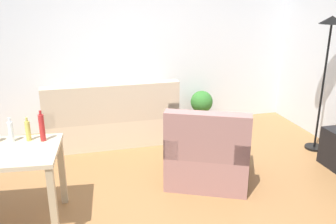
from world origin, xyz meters
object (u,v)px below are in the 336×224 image
at_px(armchair, 208,155).
at_px(bottle_squat, 28,131).
at_px(couch, 112,121).
at_px(bottle_clear, 11,131).
at_px(torchiere_lamp, 328,48).
at_px(potted_plant, 202,105).
at_px(bottle_red, 42,127).

distance_m(armchair, bottle_squat, 1.95).
bearing_deg(couch, armchair, 122.91).
bearing_deg(bottle_clear, torchiere_lamp, 8.81).
relative_size(potted_plant, bottle_squat, 2.47).
xyz_separation_m(torchiere_lamp, potted_plant, (-1.22, 1.31, -1.08)).
height_order(potted_plant, bottle_clear, bottle_clear).
height_order(torchiere_lamp, bottle_clear, torchiere_lamp).
xyz_separation_m(couch, bottle_red, (-0.79, -1.64, 0.59)).
distance_m(bottle_clear, bottle_red, 0.29).
relative_size(armchair, bottle_clear, 4.98).
relative_size(armchair, bottle_squat, 5.07).
bearing_deg(armchair, potted_plant, -82.41).
relative_size(torchiere_lamp, armchair, 1.55).
height_order(couch, torchiere_lamp, torchiere_lamp).
relative_size(torchiere_lamp, bottle_red, 6.04).
bearing_deg(armchair, couch, -32.23).
relative_size(potted_plant, bottle_red, 1.90).
distance_m(bottle_squat, bottle_red, 0.14).
relative_size(couch, potted_plant, 3.23).
bearing_deg(torchiere_lamp, bottle_clear, -171.19).
bearing_deg(potted_plant, couch, -168.18).
height_order(torchiere_lamp, bottle_squat, torchiere_lamp).
relative_size(potted_plant, armchair, 0.49).
height_order(couch, potted_plant, couch).
xyz_separation_m(potted_plant, bottle_squat, (-2.42, -1.92, 0.53)).
height_order(couch, bottle_squat, bottle_squat).
relative_size(couch, bottle_squat, 7.98).
height_order(bottle_clear, bottle_red, bottle_red).
bearing_deg(torchiere_lamp, bottle_red, -169.61).
xyz_separation_m(couch, armchair, (0.94, -1.46, 0.01)).
xyz_separation_m(bottle_clear, bottle_red, (0.28, -0.06, 0.03)).
xyz_separation_m(armchair, bottle_red, (-1.74, -0.18, 0.57)).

